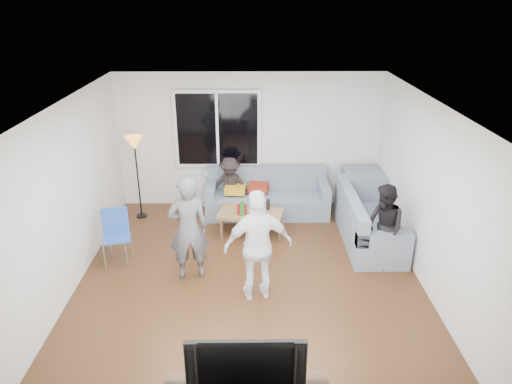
{
  "coord_description": "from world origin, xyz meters",
  "views": [
    {
      "loc": [
        0.03,
        -5.95,
        3.93
      ],
      "look_at": [
        0.1,
        0.6,
        1.15
      ],
      "focal_mm": 33.23,
      "sensor_mm": 36.0,
      "label": 1
    }
  ],
  "objects_px": {
    "coffee_table": "(251,223)",
    "spectator_back": "(230,186)",
    "side_chair": "(117,238)",
    "player_right": "(258,246)",
    "floor_lamp": "(138,178)",
    "player_left": "(188,229)",
    "television": "(246,360)",
    "spectator_right": "(384,227)",
    "sofa_back_section": "(267,193)",
    "sofa_right_section": "(370,218)"
  },
  "relations": [
    {
      "from": "side_chair",
      "to": "television",
      "type": "relative_size",
      "value": 0.78
    },
    {
      "from": "side_chair",
      "to": "player_right",
      "type": "xyz_separation_m",
      "value": [
        2.17,
        -0.93,
        0.37
      ]
    },
    {
      "from": "coffee_table",
      "to": "spectator_back",
      "type": "bearing_deg",
      "value": 114.65
    },
    {
      "from": "side_chair",
      "to": "player_left",
      "type": "relative_size",
      "value": 0.54
    },
    {
      "from": "sofa_back_section",
      "to": "coffee_table",
      "type": "distance_m",
      "value": 0.89
    },
    {
      "from": "spectator_back",
      "to": "sofa_right_section",
      "type": "bearing_deg",
      "value": -19.43
    },
    {
      "from": "spectator_back",
      "to": "floor_lamp",
      "type": "bearing_deg",
      "value": -169.27
    },
    {
      "from": "sofa_back_section",
      "to": "spectator_right",
      "type": "xyz_separation_m",
      "value": [
        1.69,
        -1.91,
        0.24
      ]
    },
    {
      "from": "coffee_table",
      "to": "sofa_back_section",
      "type": "bearing_deg",
      "value": 68.53
    },
    {
      "from": "sofa_back_section",
      "to": "floor_lamp",
      "type": "relative_size",
      "value": 1.47
    },
    {
      "from": "television",
      "to": "sofa_right_section",
      "type": "bearing_deg",
      "value": 60.87
    },
    {
      "from": "coffee_table",
      "to": "spectator_back",
      "type": "relative_size",
      "value": 0.99
    },
    {
      "from": "side_chair",
      "to": "player_right",
      "type": "height_order",
      "value": "player_right"
    },
    {
      "from": "spectator_right",
      "to": "television",
      "type": "bearing_deg",
      "value": -53.71
    },
    {
      "from": "sofa_back_section",
      "to": "television",
      "type": "height_order",
      "value": "television"
    },
    {
      "from": "television",
      "to": "player_right",
      "type": "bearing_deg",
      "value": 85.98
    },
    {
      "from": "sofa_right_section",
      "to": "player_right",
      "type": "height_order",
      "value": "player_right"
    },
    {
      "from": "side_chair",
      "to": "floor_lamp",
      "type": "xyz_separation_m",
      "value": [
        0.0,
        1.64,
        0.35
      ]
    },
    {
      "from": "sofa_back_section",
      "to": "floor_lamp",
      "type": "bearing_deg",
      "value": -177.21
    },
    {
      "from": "floor_lamp",
      "to": "player_left",
      "type": "distance_m",
      "value": 2.36
    },
    {
      "from": "coffee_table",
      "to": "side_chair",
      "type": "height_order",
      "value": "side_chair"
    },
    {
      "from": "side_chair",
      "to": "player_left",
      "type": "distance_m",
      "value": 1.29
    },
    {
      "from": "coffee_table",
      "to": "player_left",
      "type": "relative_size",
      "value": 0.7
    },
    {
      "from": "sofa_right_section",
      "to": "player_left",
      "type": "relative_size",
      "value": 1.27
    },
    {
      "from": "sofa_right_section",
      "to": "television",
      "type": "relative_size",
      "value": 1.81
    },
    {
      "from": "sofa_right_section",
      "to": "player_left",
      "type": "distance_m",
      "value": 3.11
    },
    {
      "from": "player_left",
      "to": "spectator_right",
      "type": "bearing_deg",
      "value": 174.03
    },
    {
      "from": "sofa_back_section",
      "to": "side_chair",
      "type": "bearing_deg",
      "value": -143.55
    },
    {
      "from": "floor_lamp",
      "to": "spectator_back",
      "type": "bearing_deg",
      "value": 4.95
    },
    {
      "from": "sofa_back_section",
      "to": "floor_lamp",
      "type": "xyz_separation_m",
      "value": [
        -2.38,
        -0.12,
        0.36
      ]
    },
    {
      "from": "sofa_right_section",
      "to": "coffee_table",
      "type": "distance_m",
      "value": 2.04
    },
    {
      "from": "player_right",
      "to": "television",
      "type": "distance_m",
      "value": 2.09
    },
    {
      "from": "sofa_back_section",
      "to": "player_left",
      "type": "distance_m",
      "value": 2.5
    },
    {
      "from": "spectator_right",
      "to": "sofa_back_section",
      "type": "bearing_deg",
      "value": -156.62
    },
    {
      "from": "sofa_right_section",
      "to": "player_right",
      "type": "distance_m",
      "value": 2.51
    },
    {
      "from": "coffee_table",
      "to": "spectator_right",
      "type": "relative_size",
      "value": 0.82
    },
    {
      "from": "side_chair",
      "to": "spectator_back",
      "type": "xyz_separation_m",
      "value": [
        1.68,
        1.79,
        0.13
      ]
    },
    {
      "from": "spectator_right",
      "to": "television",
      "type": "xyz_separation_m",
      "value": [
        -2.05,
        -2.86,
        0.09
      ]
    },
    {
      "from": "sofa_right_section",
      "to": "floor_lamp",
      "type": "xyz_separation_m",
      "value": [
        -4.07,
        0.98,
        0.36
      ]
    },
    {
      "from": "side_chair",
      "to": "television",
      "type": "height_order",
      "value": "television"
    },
    {
      "from": "sofa_back_section",
      "to": "television",
      "type": "relative_size",
      "value": 2.08
    },
    {
      "from": "floor_lamp",
      "to": "player_left",
      "type": "height_order",
      "value": "player_left"
    },
    {
      "from": "spectator_right",
      "to": "spectator_back",
      "type": "relative_size",
      "value": 1.2
    },
    {
      "from": "side_chair",
      "to": "player_right",
      "type": "distance_m",
      "value": 2.39
    },
    {
      "from": "side_chair",
      "to": "player_left",
      "type": "height_order",
      "value": "player_left"
    },
    {
      "from": "coffee_table",
      "to": "player_right",
      "type": "height_order",
      "value": "player_right"
    },
    {
      "from": "side_chair",
      "to": "spectator_back",
      "type": "bearing_deg",
      "value": 31.53
    },
    {
      "from": "spectator_right",
      "to": "floor_lamp",
      "type": "bearing_deg",
      "value": -131.9
    },
    {
      "from": "sofa_right_section",
      "to": "coffee_table",
      "type": "xyz_separation_m",
      "value": [
        -2.01,
        0.29,
        -0.22
      ]
    },
    {
      "from": "coffee_table",
      "to": "player_right",
      "type": "xyz_separation_m",
      "value": [
        0.1,
        -1.88,
        0.6
      ]
    }
  ]
}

